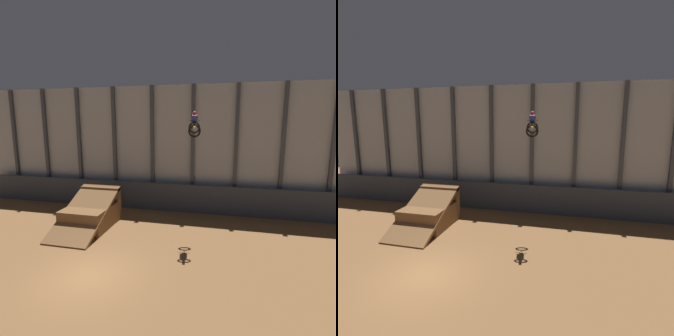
# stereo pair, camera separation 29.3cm
# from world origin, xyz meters

# --- Properties ---
(ground_plane) EXTENTS (60.00, 60.00, 0.00)m
(ground_plane) POSITION_xyz_m (0.00, 0.00, 0.00)
(ground_plane) COLOR brown
(arena_back_wall) EXTENTS (32.00, 0.40, 10.12)m
(arena_back_wall) POSITION_xyz_m (0.00, 10.88, 5.06)
(arena_back_wall) COLOR #ADB2B7
(arena_back_wall) RESTS_ON ground_plane
(lower_barrier) EXTENTS (31.36, 0.20, 2.29)m
(lower_barrier) POSITION_xyz_m (0.00, 9.97, 1.14)
(lower_barrier) COLOR #383D47
(lower_barrier) RESTS_ON ground_plane
(dirt_ramp) EXTENTS (3.00, 5.21, 2.62)m
(dirt_ramp) POSITION_xyz_m (-3.01, 5.75, 0.89)
(dirt_ramp) COLOR brown
(dirt_ramp) RESTS_ON ground_plane
(rider_bike_solo) EXTENTS (0.94, 1.85, 1.54)m
(rider_bike_solo) POSITION_xyz_m (4.16, 5.52, 6.99)
(rider_bike_solo) COLOR black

